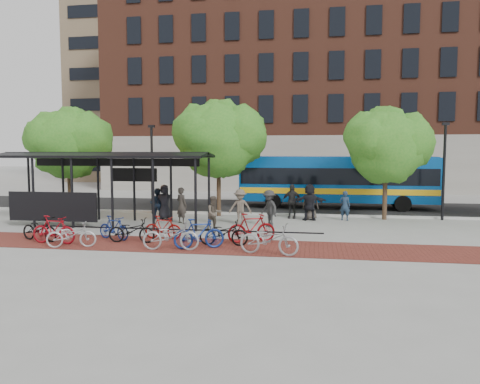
# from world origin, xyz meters

# --- Properties ---
(ground) EXTENTS (160.00, 160.00, 0.00)m
(ground) POSITION_xyz_m (0.00, 0.00, 0.00)
(ground) COLOR #9E9E99
(ground) RESTS_ON ground
(asphalt_street) EXTENTS (160.00, 8.00, 0.01)m
(asphalt_street) POSITION_xyz_m (0.00, 8.00, 0.01)
(asphalt_street) COLOR black
(asphalt_street) RESTS_ON ground
(curb) EXTENTS (160.00, 0.25, 0.12)m
(curb) POSITION_xyz_m (0.00, 4.00, 0.06)
(curb) COLOR #B7B7B2
(curb) RESTS_ON ground
(brick_strip) EXTENTS (24.00, 3.00, 0.01)m
(brick_strip) POSITION_xyz_m (-2.00, -5.00, 0.00)
(brick_strip) COLOR maroon
(brick_strip) RESTS_ON ground
(bike_rack_rail) EXTENTS (12.00, 0.05, 0.95)m
(bike_rack_rail) POSITION_xyz_m (-3.30, -4.10, 0.00)
(bike_rack_rail) COLOR black
(bike_rack_rail) RESTS_ON ground
(building_brick) EXTENTS (55.00, 14.00, 20.00)m
(building_brick) POSITION_xyz_m (10.00, 26.00, 10.00)
(building_brick) COLOR brown
(building_brick) RESTS_ON ground
(building_tower) EXTENTS (22.00, 22.00, 30.00)m
(building_tower) POSITION_xyz_m (-16.00, 40.00, 15.00)
(building_tower) COLOR #7A664C
(building_tower) RESTS_ON ground
(bus_shelter) EXTENTS (10.60, 3.07, 3.60)m
(bus_shelter) POSITION_xyz_m (-8.13, -0.48, 3.00)
(bus_shelter) COLOR black
(bus_shelter) RESTS_ON ground
(tree_a) EXTENTS (4.90, 4.00, 6.18)m
(tree_a) POSITION_xyz_m (-11.91, 3.35, 4.24)
(tree_a) COLOR #382619
(tree_a) RESTS_ON ground
(tree_b) EXTENTS (5.15, 4.20, 6.47)m
(tree_b) POSITION_xyz_m (-2.90, 3.35, 4.46)
(tree_b) COLOR #382619
(tree_b) RESTS_ON ground
(tree_c) EXTENTS (4.66, 3.80, 5.92)m
(tree_c) POSITION_xyz_m (6.09, 3.35, 4.05)
(tree_c) COLOR #382619
(tree_c) RESTS_ON ground
(lamp_post_left) EXTENTS (0.35, 0.20, 5.12)m
(lamp_post_left) POSITION_xyz_m (-7.00, 3.60, 2.75)
(lamp_post_left) COLOR black
(lamp_post_left) RESTS_ON ground
(lamp_post_right) EXTENTS (0.35, 0.20, 5.12)m
(lamp_post_right) POSITION_xyz_m (9.00, 3.60, 2.75)
(lamp_post_right) COLOR black
(lamp_post_right) RESTS_ON ground
(bus) EXTENTS (12.25, 3.10, 3.29)m
(bus) POSITION_xyz_m (3.67, 8.14, 1.89)
(bus) COLOR #084996
(bus) RESTS_ON ground
(bike_0) EXTENTS (1.98, 1.16, 0.99)m
(bike_0) POSITION_xyz_m (-8.66, -5.10, 0.49)
(bike_0) COLOR black
(bike_0) RESTS_ON ground
(bike_1) EXTENTS (1.89, 0.64, 1.12)m
(bike_1) POSITION_xyz_m (-7.77, -5.56, 0.56)
(bike_1) COLOR maroon
(bike_1) RESTS_ON ground
(bike_2) EXTENTS (1.94, 1.13, 0.96)m
(bike_2) POSITION_xyz_m (-6.73, -6.10, 0.48)
(bike_2) COLOR #ADADAF
(bike_2) RESTS_ON ground
(bike_3) EXTENTS (1.69, 1.05, 0.98)m
(bike_3) POSITION_xyz_m (-5.81, -4.37, 0.49)
(bike_3) COLOR navy
(bike_3) RESTS_ON ground
(bike_4) EXTENTS (1.91, 0.73, 0.99)m
(bike_4) POSITION_xyz_m (-4.83, -4.88, 0.50)
(bike_4) COLOR black
(bike_4) RESTS_ON ground
(bike_5) EXTENTS (1.64, 0.58, 0.97)m
(bike_5) POSITION_xyz_m (-3.87, -3.89, 0.48)
(bike_5) COLOR maroon
(bike_5) RESTS_ON ground
(bike_6) EXTENTS (2.16, 0.96, 1.10)m
(bike_6) POSITION_xyz_m (-2.87, -5.98, 0.55)
(bike_6) COLOR #99989B
(bike_6) RESTS_ON ground
(bike_7) EXTENTS (1.96, 1.23, 1.14)m
(bike_7) POSITION_xyz_m (-1.91, -5.58, 0.57)
(bike_7) COLOR navy
(bike_7) RESTS_ON ground
(bike_8) EXTENTS (1.90, 0.67, 1.00)m
(bike_8) POSITION_xyz_m (-1.13, -4.83, 0.50)
(bike_8) COLOR black
(bike_8) RESTS_ON ground
(bike_9) EXTENTS (2.02, 1.30, 1.18)m
(bike_9) POSITION_xyz_m (-0.15, -4.05, 0.59)
(bike_9) COLOR maroon
(bike_9) RESTS_ON ground
(bike_10) EXTENTS (2.23, 1.11, 1.12)m
(bike_10) POSITION_xyz_m (0.76, -6.17, 0.56)
(bike_10) COLOR gray
(bike_10) RESTS_ON ground
(pedestrian_0) EXTENTS (0.98, 0.71, 1.86)m
(pedestrian_0) POSITION_xyz_m (-5.57, 1.47, 0.93)
(pedestrian_0) COLOR black
(pedestrian_0) RESTS_ON ground
(pedestrian_1) EXTENTS (0.79, 0.72, 1.82)m
(pedestrian_1) POSITION_xyz_m (-4.28, 0.29, 0.91)
(pedestrian_1) COLOR #36312B
(pedestrian_1) RESTS_ON ground
(pedestrian_2) EXTENTS (0.87, 0.72, 1.66)m
(pedestrian_2) POSITION_xyz_m (-6.03, 1.60, 0.83)
(pedestrian_2) COLOR #1D2D45
(pedestrian_2) RESTS_ON ground
(pedestrian_3) EXTENTS (1.15, 0.68, 1.77)m
(pedestrian_3) POSITION_xyz_m (-1.30, 0.29, 0.88)
(pedestrian_3) COLOR brown
(pedestrian_3) RESTS_ON ground
(pedestrian_4) EXTENTS (1.13, 0.58, 1.85)m
(pedestrian_4) POSITION_xyz_m (1.10, 2.99, 0.92)
(pedestrian_4) COLOR #252525
(pedestrian_4) RESTS_ON ground
(pedestrian_5) EXTENTS (1.84, 0.77, 1.93)m
(pedestrian_5) POSITION_xyz_m (2.06, 2.37, 0.96)
(pedestrian_5) COLOR black
(pedestrian_5) RESTS_ON ground
(pedestrian_6) EXTENTS (0.86, 0.58, 1.73)m
(pedestrian_6) POSITION_xyz_m (2.12, 2.57, 0.87)
(pedestrian_6) COLOR #443D36
(pedestrian_6) RESTS_ON ground
(pedestrian_7) EXTENTS (0.65, 0.51, 1.56)m
(pedestrian_7) POSITION_xyz_m (3.89, 2.64, 0.78)
(pedestrian_7) COLOR #1F3148
(pedestrian_7) RESTS_ON ground
(pedestrian_8) EXTENTS (0.97, 0.93, 1.58)m
(pedestrian_8) POSITION_xyz_m (-2.22, -1.50, 0.79)
(pedestrian_8) COLOR #51483C
(pedestrian_8) RESTS_ON ground
(pedestrian_9) EXTENTS (1.25, 1.30, 1.77)m
(pedestrian_9) POSITION_xyz_m (0.17, -0.07, 0.89)
(pedestrian_9) COLOR #2A2A2A
(pedestrian_9) RESTS_ON ground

